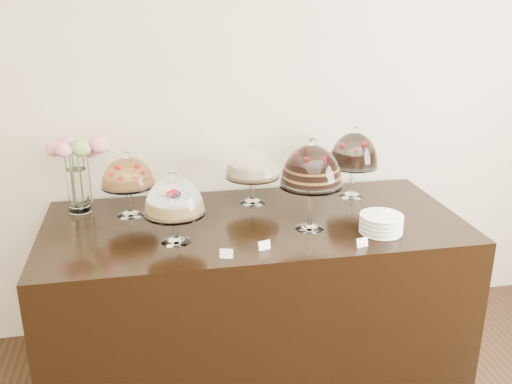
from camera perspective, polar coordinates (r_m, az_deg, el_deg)
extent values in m
cube|color=beige|center=(3.39, -0.29, 10.21)|extent=(5.00, 0.04, 3.00)
cube|color=black|center=(3.22, -0.17, -10.30)|extent=(2.20, 1.00, 0.90)
cone|color=white|center=(2.80, -7.99, -4.69)|extent=(0.15, 0.15, 0.02)
cylinder|color=white|center=(2.78, -8.06, -3.32)|extent=(0.03, 0.03, 0.12)
cylinder|color=white|center=(2.75, -8.12, -2.06)|extent=(0.29, 0.29, 0.01)
cylinder|color=tan|center=(2.74, -8.16, -1.35)|extent=(0.24, 0.24, 0.06)
sphere|color=red|center=(2.74, -6.91, -0.32)|extent=(0.02, 0.02, 0.02)
sphere|color=red|center=(2.76, -9.25, -0.29)|extent=(0.02, 0.02, 0.02)
sphere|color=red|center=(2.66, -8.44, -1.04)|extent=(0.02, 0.02, 0.02)
sphere|color=white|center=(2.68, -8.32, 1.78)|extent=(0.04, 0.04, 0.04)
cone|color=white|center=(2.94, 5.36, -3.41)|extent=(0.15, 0.15, 0.02)
cylinder|color=white|center=(2.89, 5.44, -1.29)|extent=(0.03, 0.03, 0.21)
cylinder|color=white|center=(2.86, 5.51, 0.76)|extent=(0.32, 0.32, 0.01)
cylinder|color=black|center=(2.84, 5.55, 1.97)|extent=(0.24, 0.24, 0.11)
sphere|color=red|center=(2.85, 6.72, 3.44)|extent=(0.02, 0.02, 0.02)
sphere|color=red|center=(2.88, 5.24, 3.64)|extent=(0.02, 0.02, 0.02)
sphere|color=red|center=(2.82, 4.23, 3.32)|extent=(0.02, 0.02, 0.02)
sphere|color=red|center=(2.76, 5.10, 2.91)|extent=(0.02, 0.02, 0.02)
sphere|color=red|center=(2.78, 6.68, 2.98)|extent=(0.02, 0.02, 0.02)
sphere|color=white|center=(2.79, 5.65, 4.98)|extent=(0.04, 0.04, 0.04)
cone|color=white|center=(3.27, -0.35, -0.82)|extent=(0.15, 0.15, 0.02)
cylinder|color=white|center=(3.25, -0.35, 0.47)|extent=(0.03, 0.03, 0.13)
cylinder|color=white|center=(3.22, -0.35, 1.67)|extent=(0.31, 0.31, 0.01)
cylinder|color=#FFEEC5|center=(3.21, -0.35, 2.33)|extent=(0.26, 0.26, 0.07)
sphere|color=white|center=(3.18, -0.36, 4.51)|extent=(0.04, 0.04, 0.04)
cone|color=white|center=(3.42, 9.53, -0.18)|extent=(0.15, 0.15, 0.02)
cylinder|color=white|center=(3.39, 9.62, 1.29)|extent=(0.03, 0.03, 0.16)
cylinder|color=white|center=(3.36, 9.70, 2.68)|extent=(0.29, 0.29, 0.01)
cylinder|color=black|center=(3.35, 9.75, 3.46)|extent=(0.24, 0.24, 0.08)
sphere|color=red|center=(3.38, 10.68, 4.44)|extent=(0.02, 0.02, 0.02)
sphere|color=red|center=(3.36, 8.77, 4.48)|extent=(0.02, 0.02, 0.02)
sphere|color=red|center=(3.27, 9.95, 4.01)|extent=(0.02, 0.02, 0.02)
sphere|color=white|center=(3.31, 9.91, 6.12)|extent=(0.04, 0.04, 0.04)
cone|color=white|center=(3.17, -12.43, -2.03)|extent=(0.15, 0.15, 0.02)
cylinder|color=white|center=(3.14, -12.54, -0.62)|extent=(0.03, 0.03, 0.14)
cylinder|color=white|center=(3.11, -12.65, 0.70)|extent=(0.29, 0.29, 0.01)
cylinder|color=#B97836|center=(3.11, -12.68, 1.16)|extent=(0.24, 0.24, 0.04)
sphere|color=red|center=(3.11, -11.54, 1.87)|extent=(0.02, 0.02, 0.02)
sphere|color=red|center=(3.16, -12.44, 2.06)|extent=(0.02, 0.02, 0.02)
sphere|color=red|center=(3.14, -13.61, 1.88)|extent=(0.02, 0.02, 0.02)
sphere|color=red|center=(3.08, -13.92, 1.49)|extent=(0.02, 0.02, 0.02)
sphere|color=red|center=(3.04, -13.03, 1.29)|extent=(0.02, 0.02, 0.02)
sphere|color=red|center=(3.05, -11.82, 1.48)|extent=(0.02, 0.02, 0.02)
sphere|color=white|center=(3.06, -12.88, 3.65)|extent=(0.04, 0.04, 0.04)
cylinder|color=white|center=(3.26, -17.35, 0.18)|extent=(0.11, 0.11, 0.24)
cylinder|color=#476B2D|center=(3.24, -16.35, 1.70)|extent=(0.01, 0.01, 0.33)
sphere|color=pink|center=(3.19, -15.46, 4.62)|extent=(0.11, 0.11, 0.11)
cylinder|color=#476B2D|center=(3.28, -16.74, 1.45)|extent=(0.01, 0.01, 0.28)
sphere|color=pink|center=(3.28, -16.26, 4.04)|extent=(0.08, 0.08, 0.08)
cylinder|color=#476B2D|center=(3.26, -17.73, 1.64)|extent=(0.01, 0.01, 0.32)
sphere|color=pink|center=(3.24, -18.25, 4.46)|extent=(0.10, 0.10, 0.10)
cylinder|color=#476B2D|center=(3.24, -18.37, 1.45)|extent=(0.01, 0.01, 0.32)
sphere|color=pink|center=(3.21, -19.55, 4.10)|extent=(0.09, 0.09, 0.09)
cylinder|color=#476B2D|center=(3.20, -17.95, 1.37)|extent=(0.01, 0.01, 0.33)
sphere|color=pink|center=(3.12, -18.74, 4.02)|extent=(0.08, 0.08, 0.08)
cylinder|color=#476B2D|center=(3.21, -17.20, 1.51)|extent=(0.01, 0.01, 0.33)
sphere|color=#79AB53|center=(3.14, -17.19, 4.27)|extent=(0.10, 0.10, 0.10)
cylinder|color=white|center=(2.94, 12.34, -3.92)|extent=(0.21, 0.21, 0.01)
cylinder|color=white|center=(2.94, 12.35, -3.73)|extent=(0.20, 0.20, 0.01)
cylinder|color=white|center=(2.94, 12.37, -3.53)|extent=(0.21, 0.21, 0.01)
cylinder|color=white|center=(2.93, 12.39, -3.33)|extent=(0.20, 0.20, 0.01)
cylinder|color=white|center=(2.93, 12.40, -3.13)|extent=(0.21, 0.21, 0.01)
cylinder|color=white|center=(2.92, 12.42, -2.94)|extent=(0.20, 0.20, 0.01)
cylinder|color=white|center=(2.92, 12.43, -2.74)|extent=(0.21, 0.21, 0.01)
cylinder|color=white|center=(2.91, 12.45, -2.54)|extent=(0.20, 0.20, 0.01)
cylinder|color=white|center=(2.91, 12.46, -2.34)|extent=(0.21, 0.21, 0.01)
cube|color=white|center=(2.61, -2.99, -6.17)|extent=(0.06, 0.03, 0.04)
cube|color=white|center=(2.77, 10.57, -4.98)|extent=(0.06, 0.03, 0.04)
cube|color=white|center=(2.69, 0.84, -5.35)|extent=(0.06, 0.03, 0.04)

